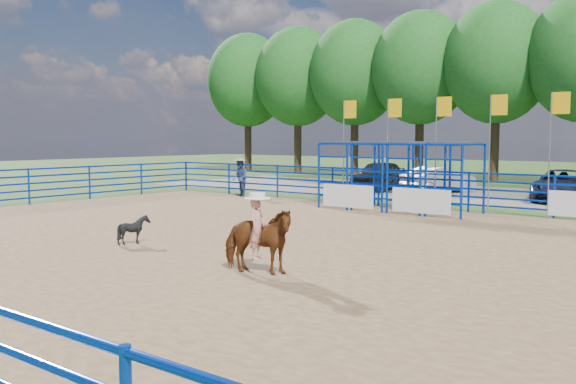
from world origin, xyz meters
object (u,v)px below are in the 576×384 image
Objects in this scene: car_a at (379,175)px; spectator_cowboy at (240,177)px; calf at (134,230)px; car_c at (563,185)px; car_b at (439,180)px; horse_and_rider at (257,235)px.

spectator_cowboy is at bearing -121.71° from car_a.
calf is 19.25m from car_c.
spectator_cowboy is 14.13m from car_c.
car_c is at bearing -43.53° from calf.
spectator_cowboy is 9.81m from car_b.
car_c reaches higher than car_b.
spectator_cowboy is at bearing 3.67° from calf.
car_a reaches higher than car_b.
car_c is (0.72, 19.17, -0.13)m from horse_and_rider.
car_b is at bearing -2.90° from car_a.
car_a is 9.09m from car_c.
car_a is at bearing 113.44° from horse_and_rider.
horse_and_rider is at bearing -102.37° from car_c.
horse_and_rider reaches higher than car_b.
horse_and_rider is 21.03m from car_a.
car_a is at bearing 66.37° from spectator_cowboy.
car_a is at bearing 27.03° from car_b.
horse_and_rider is at bearing -125.46° from calf.
car_b is (3.20, 0.29, -0.11)m from car_a.
car_c is (9.09, -0.13, -0.08)m from car_a.
spectator_cowboy is (-11.51, 12.10, 0.09)m from horse_and_rider.
car_b is (-0.35, 18.86, 0.26)m from calf.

